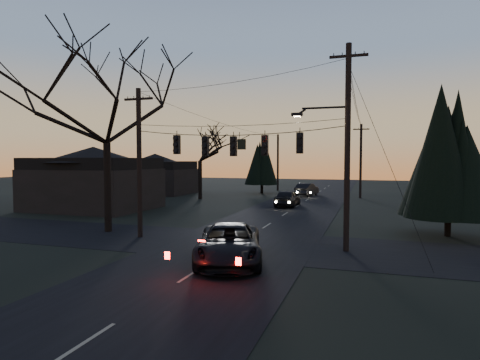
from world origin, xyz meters
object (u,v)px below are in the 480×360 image
(utility_pole_left, at_px, (140,237))
(bare_tree_left, at_px, (106,107))
(suv_near, at_px, (229,244))
(utility_pole_right, at_px, (346,251))
(utility_pole_far_l, at_px, (278,190))
(utility_pole_far_r, at_px, (360,198))
(sedan_oncoming_b, at_px, (307,190))
(sedan_oncoming_a, at_px, (287,198))
(evergreen_right, at_px, (450,161))

(utility_pole_left, bearing_deg, bare_tree_left, 161.95)
(bare_tree_left, xyz_separation_m, suv_near, (9.65, -4.72, -6.89))
(utility_pole_right, bearing_deg, suv_near, -141.10)
(utility_pole_far_l, xyz_separation_m, bare_tree_left, (-2.85, -35.07, 7.70))
(utility_pole_far_r, relative_size, utility_pole_far_l, 1.06)
(utility_pole_right, height_order, utility_pole_far_l, utility_pole_right)
(utility_pole_far_l, relative_size, suv_near, 1.37)
(sedan_oncoming_b, bearing_deg, utility_pole_far_r, -178.67)
(suv_near, bearing_deg, utility_pole_right, 21.76)
(utility_pole_right, xyz_separation_m, utility_pole_far_l, (-11.50, 36.00, 0.00))
(bare_tree_left, relative_size, sedan_oncoming_a, 2.35)
(utility_pole_far_l, distance_m, suv_near, 40.38)
(sedan_oncoming_a, bearing_deg, evergreen_right, 136.38)
(utility_pole_right, xyz_separation_m, sedan_oncoming_b, (-6.30, 29.08, 0.76))
(utility_pole_far_l, bearing_deg, utility_pole_far_r, -34.82)
(evergreen_right, bearing_deg, utility_pole_right, -133.09)
(utility_pole_left, distance_m, bare_tree_left, 8.26)
(utility_pole_far_l, bearing_deg, evergreen_right, -60.77)
(utility_pole_right, relative_size, utility_pole_far_r, 1.18)
(utility_pole_right, height_order, utility_pole_left, utility_pole_right)
(evergreen_right, distance_m, sedan_oncoming_b, 26.33)
(utility_pole_left, distance_m, sedan_oncoming_b, 29.55)
(utility_pole_far_r, relative_size, suv_near, 1.46)
(bare_tree_left, height_order, sedan_oncoming_a, bare_tree_left)
(utility_pole_right, xyz_separation_m, utility_pole_left, (-11.50, 0.00, 0.00))
(bare_tree_left, distance_m, suv_near, 12.76)
(utility_pole_left, bearing_deg, suv_near, -29.15)
(evergreen_right, xyz_separation_m, sedan_oncoming_b, (-11.71, 23.29, -3.65))
(utility_pole_far_l, xyz_separation_m, sedan_oncoming_b, (5.20, -6.92, 0.76))
(utility_pole_left, relative_size, evergreen_right, 1.11)
(utility_pole_far_r, relative_size, bare_tree_left, 0.77)
(utility_pole_right, xyz_separation_m, suv_near, (-4.70, -3.79, 0.81))
(bare_tree_left, relative_size, sedan_oncoming_b, 2.39)
(utility_pole_right, xyz_separation_m, utility_pole_far_r, (0.00, 28.00, 0.00))
(utility_pole_far_r, relative_size, sedan_oncoming_a, 1.82)
(utility_pole_far_r, bearing_deg, utility_pole_right, -90.00)
(bare_tree_left, bearing_deg, utility_pole_far_r, 62.08)
(utility_pole_far_r, xyz_separation_m, utility_pole_far_l, (-11.50, 8.00, 0.00))
(suv_near, bearing_deg, utility_pole_left, 133.71)
(utility_pole_left, xyz_separation_m, utility_pole_far_r, (11.50, 28.00, 0.00))
(sedan_oncoming_b, bearing_deg, bare_tree_left, 85.06)
(bare_tree_left, height_order, evergreen_right, bare_tree_left)
(bare_tree_left, bearing_deg, suv_near, -26.07)
(utility_pole_far_r, xyz_separation_m, sedan_oncoming_a, (-6.38, -10.58, 0.80))
(evergreen_right, height_order, sedan_oncoming_a, evergreen_right)
(sedan_oncoming_a, bearing_deg, suv_near, 95.54)
(evergreen_right, height_order, sedan_oncoming_b, evergreen_right)
(suv_near, bearing_deg, utility_pole_far_r, 64.45)
(bare_tree_left, relative_size, evergreen_right, 1.44)
(utility_pole_far_l, bearing_deg, sedan_oncoming_b, -53.09)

